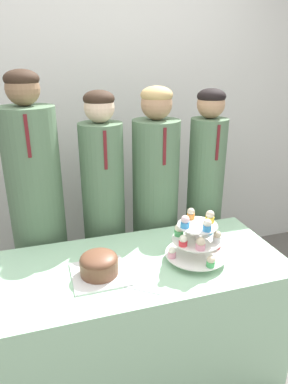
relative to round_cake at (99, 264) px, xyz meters
The scene contains 9 objects.
wall_back 1.41m from the round_cake, 79.59° to the left, with size 9.00×0.06×2.70m.
table 0.49m from the round_cake, 10.65° to the left, with size 1.46×0.67×0.74m.
round_cake is the anchor object (origin of this frame).
cake_knife 0.17m from the round_cake, 51.10° to the right, with size 0.21×0.16×0.01m.
cupcake_stand 0.50m from the round_cake, ahead, with size 0.31×0.31×0.27m.
student_0 0.63m from the round_cake, 114.77° to the left, with size 0.31×0.32×1.67m.
student_1 0.59m from the round_cake, 76.70° to the left, with size 0.26×0.27×1.55m.
student_2 0.75m from the round_cake, 50.05° to the left, with size 0.30×0.30×1.57m.
student_3 1.01m from the round_cake, 34.30° to the left, with size 0.24×0.25×1.55m.
Camera 1 is at (-0.44, -1.10, 1.71)m, focal length 32.00 mm.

